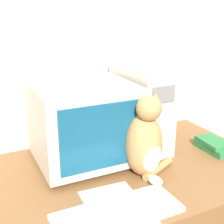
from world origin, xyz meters
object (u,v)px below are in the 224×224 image
object	(u,v)px
computer_tower	(140,107)
pen	(92,209)
crt_monitor	(83,123)
cat	(145,142)
book_stack	(214,145)
keyboard	(118,213)

from	to	relation	value
computer_tower	pen	bearing A→B (deg)	-137.18
crt_monitor	cat	size ratio (longest dim) A/B	1.16
book_stack	cat	bearing A→B (deg)	-172.57
crt_monitor	computer_tower	bearing A→B (deg)	7.85
book_stack	pen	bearing A→B (deg)	-165.78
keyboard	book_stack	world-z (taller)	book_stack
computer_tower	cat	xyz separation A→B (m)	(-0.14, -0.28, -0.05)
keyboard	cat	distance (m)	0.34
computer_tower	book_stack	xyz separation A→B (m)	(0.32, -0.22, -0.19)
pen	book_stack	bearing A→B (deg)	14.22
cat	crt_monitor	bearing A→B (deg)	127.41
keyboard	book_stack	xyz separation A→B (m)	(0.69, 0.26, 0.02)
crt_monitor	computer_tower	size ratio (longest dim) A/B	1.01
crt_monitor	book_stack	xyz separation A→B (m)	(0.65, -0.17, -0.17)
book_stack	pen	xyz separation A→B (m)	(-0.77, -0.19, -0.02)
computer_tower	book_stack	distance (m)	0.43
crt_monitor	cat	xyz separation A→B (m)	(0.19, -0.23, -0.04)
computer_tower	cat	world-z (taller)	computer_tower
book_stack	pen	size ratio (longest dim) A/B	1.46
crt_monitor	pen	bearing A→B (deg)	-106.96
computer_tower	keyboard	distance (m)	0.64
computer_tower	keyboard	size ratio (longest dim) A/B	0.93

